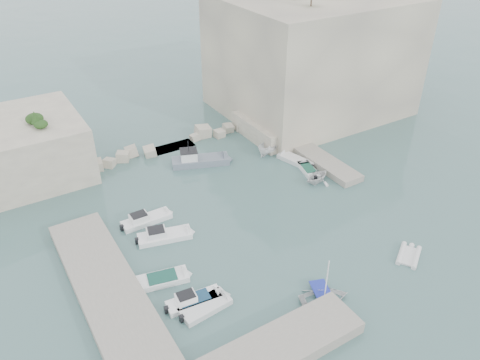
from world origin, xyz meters
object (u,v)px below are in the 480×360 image
motorboat_d (195,303)px  tender_east_d (271,152)px  motorboat_b (165,238)px  motorboat_a (147,222)px  tender_east_a (317,182)px  inflatable_dinghy (408,257)px  motorboat_e (205,309)px  work_boat (201,164)px  rowboat (324,300)px  motorboat_c (163,281)px  tender_east_b (308,172)px  tender_east_c (296,162)px

motorboat_d → tender_east_d: 27.92m
motorboat_b → motorboat_a: bearing=112.8°
tender_east_a → inflatable_dinghy: bearing=165.2°
motorboat_e → tender_east_a: (20.70, 10.62, 0.00)m
work_boat → tender_east_a: bearing=-28.0°
rowboat → motorboat_e: bearing=82.5°
motorboat_c → tender_east_a: tender_east_a is taller
motorboat_b → motorboat_e: bearing=-80.7°
motorboat_e → tender_east_b: bearing=25.9°
rowboat → tender_east_a: bearing=-18.8°
tender_east_b → work_boat: work_boat is taller
motorboat_d → rowboat: bearing=-24.4°
motorboat_c → tender_east_c: same height
tender_east_c → tender_east_a: bearing=157.0°
motorboat_e → inflatable_dinghy: (19.65, -4.42, 0.00)m
motorboat_a → tender_east_a: tender_east_a is taller
motorboat_e → tender_east_b: size_ratio=1.10×
tender_east_d → work_boat: size_ratio=0.64×
motorboat_d → inflatable_dinghy: (20.12, -5.47, 0.00)m
tender_east_b → tender_east_d: (-0.89, 6.71, 0.00)m
motorboat_a → tender_east_b: bearing=-3.3°
rowboat → tender_east_a: tender_east_a is taller
motorboat_d → work_boat: 23.56m
tender_east_a → tender_east_c: tender_east_a is taller
inflatable_dinghy → tender_east_a: size_ratio=0.99×
motorboat_b → motorboat_e: motorboat_b is taller
motorboat_e → work_boat: (10.81, 21.74, 0.00)m
tender_east_a → tender_east_b: 2.37m
tender_east_c → work_boat: bearing=45.4°
tender_east_a → tender_east_d: (-0.34, 9.02, 0.00)m
motorboat_e → inflatable_dinghy: size_ratio=1.32×
tender_east_c → work_boat: (-10.61, 6.05, 0.00)m
motorboat_a → inflatable_dinghy: motorboat_a is taller
tender_east_b → tender_east_d: bearing=21.8°
motorboat_d → motorboat_b: bearing=87.4°
work_boat → motorboat_d: bearing=-98.3°
tender_east_a → tender_east_b: (0.56, 2.31, 0.00)m
motorboat_b → tender_east_b: bearing=21.4°
rowboat → inflatable_dinghy: rowboat is taller
tender_east_c → tender_east_d: 4.09m
motorboat_d → rowboat: 11.08m
rowboat → work_boat: work_boat is taller
motorboat_a → work_boat: work_boat is taller
tender_east_c → tender_east_d: (-1.06, 3.95, 0.00)m
tender_east_a → tender_east_b: bearing=-24.3°
motorboat_a → motorboat_d: 12.80m
motorboat_b → tender_east_d: 21.60m
motorboat_c → motorboat_e: bearing=-57.7°
tender_east_b → tender_east_c: same height
work_boat → motorboat_c: bearing=-106.3°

